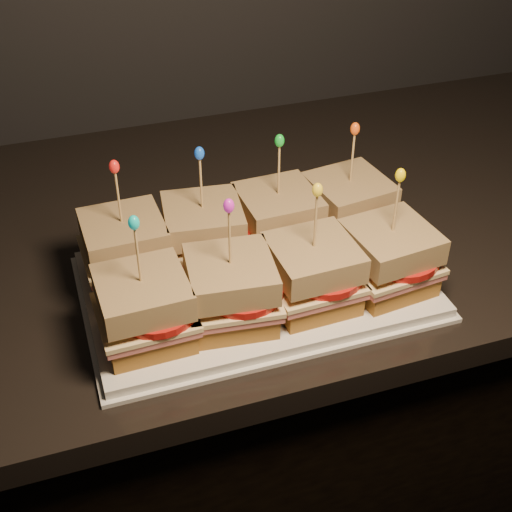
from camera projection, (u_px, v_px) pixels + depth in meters
name	position (u px, v px, depth m)	size (l,w,h in m)	color
cabinet	(84.00, 472.00, 1.26)	(2.17, 0.66, 0.89)	black
granite_slab	(35.00, 264.00, 0.98)	(2.21, 0.70, 0.04)	black
platter	(256.00, 285.00, 0.90)	(0.42, 0.26, 0.02)	white
platter_rim	(256.00, 289.00, 0.91)	(0.43, 0.27, 0.01)	white
sandwich_0_bread_bot	(128.00, 267.00, 0.90)	(0.09, 0.09, 0.03)	brown
sandwich_0_ham	(126.00, 256.00, 0.89)	(0.10, 0.10, 0.01)	#C6595C
sandwich_0_cheese	(126.00, 251.00, 0.88)	(0.11, 0.10, 0.01)	#F5D796
sandwich_0_tomato	(136.00, 247.00, 0.88)	(0.09, 0.09, 0.01)	#B51712
sandwich_0_bread_top	(123.00, 232.00, 0.87)	(0.10, 0.10, 0.03)	#502D0F
sandwich_0_pick	(119.00, 200.00, 0.84)	(0.00, 0.00, 0.09)	tan
sandwich_0_frill	(114.00, 167.00, 0.81)	(0.01, 0.01, 0.02)	red
sandwich_1_bread_bot	(205.00, 252.00, 0.92)	(0.09, 0.09, 0.03)	brown
sandwich_1_ham	(204.00, 241.00, 0.91)	(0.10, 0.10, 0.01)	#C6595C
sandwich_1_cheese	(204.00, 237.00, 0.91)	(0.11, 0.10, 0.01)	#F5D796
sandwich_1_tomato	(214.00, 233.00, 0.90)	(0.09, 0.09, 0.01)	#B51712
sandwich_1_bread_top	(203.00, 218.00, 0.89)	(0.10, 0.10, 0.03)	#502D0F
sandwich_1_pick	(201.00, 186.00, 0.86)	(0.00, 0.00, 0.09)	tan
sandwich_1_frill	(199.00, 153.00, 0.84)	(0.01, 0.01, 0.02)	blue
sandwich_2_bread_bot	(277.00, 238.00, 0.95)	(0.09, 0.09, 0.03)	brown
sandwich_2_ham	(278.00, 227.00, 0.94)	(0.10, 0.10, 0.01)	#C6595C
sandwich_2_cheese	(278.00, 223.00, 0.93)	(0.11, 0.10, 0.01)	#F5D796
sandwich_2_tomato	(288.00, 219.00, 0.93)	(0.09, 0.09, 0.01)	#B51712
sandwich_2_bread_top	(278.00, 204.00, 0.92)	(0.10, 0.10, 0.03)	#502D0F
sandwich_2_pick	(279.00, 173.00, 0.89)	(0.00, 0.00, 0.09)	tan
sandwich_2_frill	(280.00, 141.00, 0.86)	(0.01, 0.01, 0.02)	green
sandwich_3_bread_bot	(346.00, 224.00, 0.97)	(0.09, 0.09, 0.03)	brown
sandwich_3_ham	(347.00, 214.00, 0.96)	(0.10, 0.10, 0.01)	#C6595C
sandwich_3_cheese	(348.00, 209.00, 0.96)	(0.11, 0.10, 0.01)	#F5D796
sandwich_3_tomato	(358.00, 206.00, 0.95)	(0.09, 0.09, 0.01)	#B51712
sandwich_3_bread_top	(349.00, 191.00, 0.94)	(0.10, 0.10, 0.03)	#502D0F
sandwich_3_pick	(352.00, 161.00, 0.91)	(0.00, 0.00, 0.09)	tan
sandwich_3_frill	(355.00, 129.00, 0.89)	(0.01, 0.01, 0.02)	#F15313
sandwich_4_bread_bot	(147.00, 328.00, 0.81)	(0.09, 0.09, 0.03)	brown
sandwich_4_ham	(145.00, 317.00, 0.80)	(0.10, 0.10, 0.01)	#C6595C
sandwich_4_cheese	(145.00, 312.00, 0.79)	(0.11, 0.10, 0.01)	#F5D796
sandwich_4_tomato	(156.00, 308.00, 0.79)	(0.09, 0.09, 0.01)	#B51712
sandwich_4_bread_top	(142.00, 292.00, 0.77)	(0.10, 0.10, 0.03)	#502D0F
sandwich_4_pick	(138.00, 258.00, 0.75)	(0.00, 0.00, 0.09)	tan
sandwich_4_frill	(134.00, 223.00, 0.72)	(0.01, 0.01, 0.02)	#0DBDB7
sandwich_5_bread_bot	(232.00, 310.00, 0.83)	(0.09, 0.09, 0.03)	brown
sandwich_5_ham	(231.00, 298.00, 0.82)	(0.10, 0.10, 0.01)	#C6595C
sandwich_5_cheese	(231.00, 294.00, 0.82)	(0.11, 0.10, 0.01)	#F5D796
sandwich_5_tomato	(243.00, 290.00, 0.81)	(0.09, 0.09, 0.01)	#B51712
sandwich_5_bread_top	(231.00, 274.00, 0.80)	(0.10, 0.10, 0.03)	#502D0F
sandwich_5_pick	(230.00, 241.00, 0.77)	(0.00, 0.00, 0.09)	tan
sandwich_5_frill	(229.00, 206.00, 0.74)	(0.01, 0.01, 0.02)	#D422C7
sandwich_6_bread_bot	(311.00, 292.00, 0.86)	(0.09, 0.09, 0.03)	brown
sandwich_6_ham	(312.00, 281.00, 0.85)	(0.10, 0.10, 0.01)	#C6595C
sandwich_6_cheese	(312.00, 277.00, 0.84)	(0.11, 0.10, 0.01)	#F5D796
sandwich_6_tomato	(324.00, 273.00, 0.84)	(0.09, 0.09, 0.01)	#B51712
sandwich_6_bread_top	(313.00, 257.00, 0.83)	(0.10, 0.10, 0.03)	#502D0F
sandwich_6_pick	(315.00, 224.00, 0.80)	(0.00, 0.00, 0.09)	tan
sandwich_6_frill	(317.00, 190.00, 0.77)	(0.01, 0.01, 0.02)	yellow
sandwich_7_bread_bot	(386.00, 276.00, 0.88)	(0.09, 0.09, 0.03)	brown
sandwich_7_ham	(388.00, 265.00, 0.87)	(0.10, 0.10, 0.01)	#C6595C
sandwich_7_cheese	(389.00, 260.00, 0.87)	(0.11, 0.10, 0.01)	#F5D796
sandwich_7_tomato	(400.00, 257.00, 0.86)	(0.09, 0.09, 0.01)	#B51712
sandwich_7_bread_top	(391.00, 242.00, 0.85)	(0.10, 0.10, 0.03)	#502D0F
sandwich_7_pick	(396.00, 209.00, 0.82)	(0.00, 0.00, 0.09)	tan
sandwich_7_frill	(400.00, 175.00, 0.80)	(0.01, 0.01, 0.02)	#FCD601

